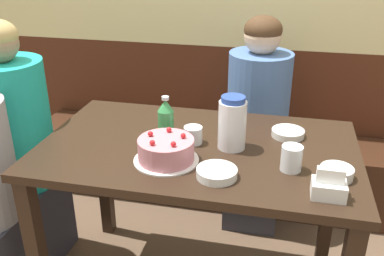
% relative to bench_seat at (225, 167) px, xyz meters
% --- Properties ---
extents(bench_seat, '(2.43, 0.38, 0.43)m').
position_rel_bench_seat_xyz_m(bench_seat, '(0.00, 0.00, 0.00)').
color(bench_seat, '#381E11').
rests_on(bench_seat, ground_plane).
extents(dining_table, '(1.28, 0.77, 0.78)m').
position_rel_bench_seat_xyz_m(dining_table, '(0.00, -0.83, 0.46)').
color(dining_table, black).
rests_on(dining_table, ground_plane).
extents(birthday_cake, '(0.25, 0.25, 0.11)m').
position_rel_bench_seat_xyz_m(birthday_cake, '(-0.09, -0.99, 0.61)').
color(birthday_cake, white).
rests_on(birthday_cake, dining_table).
extents(water_pitcher, '(0.11, 0.11, 0.22)m').
position_rel_bench_seat_xyz_m(water_pitcher, '(0.14, -0.82, 0.67)').
color(water_pitcher, white).
rests_on(water_pitcher, dining_table).
extents(soju_bottle, '(0.07, 0.07, 0.19)m').
position_rel_bench_seat_xyz_m(soju_bottle, '(-0.14, -0.80, 0.65)').
color(soju_bottle, '#388E4C').
rests_on(soju_bottle, dining_table).
extents(napkin_holder, '(0.11, 0.08, 0.11)m').
position_rel_bench_seat_xyz_m(napkin_holder, '(0.49, -1.10, 0.60)').
color(napkin_holder, white).
rests_on(napkin_holder, dining_table).
extents(bowl_soup_white, '(0.15, 0.15, 0.03)m').
position_rel_bench_seat_xyz_m(bowl_soup_white, '(0.12, -1.06, 0.58)').
color(bowl_soup_white, white).
rests_on(bowl_soup_white, dining_table).
extents(bowl_rice_small, '(0.14, 0.14, 0.03)m').
position_rel_bench_seat_xyz_m(bowl_rice_small, '(0.35, -0.66, 0.58)').
color(bowl_rice_small, white).
rests_on(bowl_rice_small, dining_table).
extents(bowl_side_dish, '(0.12, 0.12, 0.04)m').
position_rel_bench_seat_xyz_m(bowl_side_dish, '(0.53, -0.97, 0.59)').
color(bowl_side_dish, white).
rests_on(bowl_side_dish, dining_table).
extents(glass_water_tall, '(0.08, 0.08, 0.09)m').
position_rel_bench_seat_xyz_m(glass_water_tall, '(0.37, -0.95, 0.61)').
color(glass_water_tall, silver).
rests_on(glass_water_tall, dining_table).
extents(glass_tumbler_short, '(0.08, 0.08, 0.07)m').
position_rel_bench_seat_xyz_m(glass_tumbler_short, '(-0.02, -0.81, 0.60)').
color(glass_tumbler_short, silver).
rests_on(glass_tumbler_short, dining_table).
extents(person_pale_blue_shirt, '(0.35, 0.35, 1.24)m').
position_rel_bench_seat_xyz_m(person_pale_blue_shirt, '(-0.90, -0.76, 0.39)').
color(person_pale_blue_shirt, '#33333D').
rests_on(person_pale_blue_shirt, ground_plane).
extents(person_grey_tee, '(0.33, 0.34, 1.20)m').
position_rel_bench_seat_xyz_m(person_grey_tee, '(0.19, -0.18, 0.36)').
color(person_grey_tee, '#33333D').
rests_on(person_grey_tee, ground_plane).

